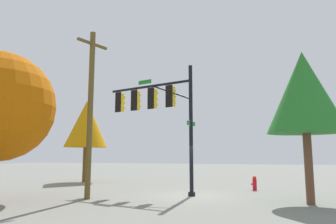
{
  "coord_description": "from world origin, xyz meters",
  "views": [
    {
      "loc": [
        -3.59,
        15.6,
        2.03
      ],
      "look_at": [
        1.31,
        -0.18,
        4.37
      ],
      "focal_mm": 32.94,
      "sensor_mm": 36.0,
      "label": 1
    }
  ],
  "objects_px": {
    "signal_pole_assembly": "(156,106)",
    "tree_far": "(86,124)",
    "tree_mid": "(304,92)",
    "utility_pole": "(90,110)",
    "fire_hydrant": "(255,183)"
  },
  "relations": [
    {
      "from": "signal_pole_assembly",
      "to": "tree_far",
      "type": "bearing_deg",
      "value": -33.63
    },
    {
      "from": "tree_mid",
      "to": "tree_far",
      "type": "distance_m",
      "value": 16.65
    },
    {
      "from": "signal_pole_assembly",
      "to": "tree_far",
      "type": "xyz_separation_m",
      "value": [
        7.65,
        -5.09,
        -0.29
      ]
    },
    {
      "from": "utility_pole",
      "to": "fire_hydrant",
      "type": "bearing_deg",
      "value": -140.3
    },
    {
      "from": "fire_hydrant",
      "to": "tree_mid",
      "type": "xyz_separation_m",
      "value": [
        -2.4,
        4.8,
        4.37
      ]
    },
    {
      "from": "signal_pole_assembly",
      "to": "tree_mid",
      "type": "bearing_deg",
      "value": 166.82
    },
    {
      "from": "tree_mid",
      "to": "fire_hydrant",
      "type": "bearing_deg",
      "value": -63.44
    },
    {
      "from": "signal_pole_assembly",
      "to": "utility_pole",
      "type": "bearing_deg",
      "value": 53.64
    },
    {
      "from": "tree_far",
      "to": "utility_pole",
      "type": "bearing_deg",
      "value": 123.13
    },
    {
      "from": "signal_pole_assembly",
      "to": "fire_hydrant",
      "type": "relative_size",
      "value": 8.18
    },
    {
      "from": "fire_hydrant",
      "to": "utility_pole",
      "type": "bearing_deg",
      "value": 39.7
    },
    {
      "from": "signal_pole_assembly",
      "to": "utility_pole",
      "type": "height_order",
      "value": "utility_pole"
    },
    {
      "from": "utility_pole",
      "to": "fire_hydrant",
      "type": "relative_size",
      "value": 9.88
    },
    {
      "from": "signal_pole_assembly",
      "to": "utility_pole",
      "type": "relative_size",
      "value": 0.83
    },
    {
      "from": "tree_far",
      "to": "signal_pole_assembly",
      "type": "bearing_deg",
      "value": 146.37
    }
  ]
}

